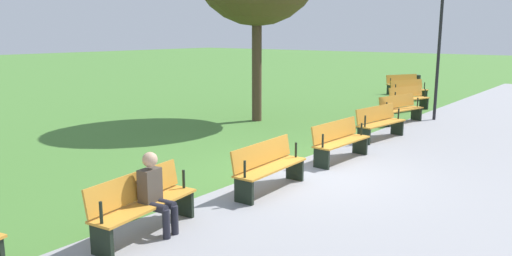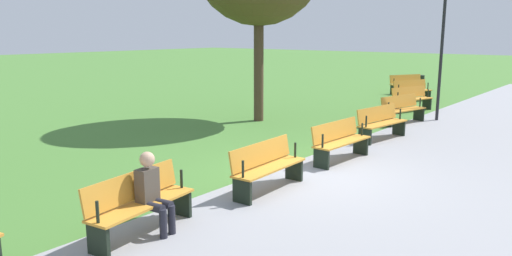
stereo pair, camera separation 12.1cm
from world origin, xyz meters
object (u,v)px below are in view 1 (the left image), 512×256
(bench_5, at_px, (340,140))
(trash_bin, at_px, (416,83))
(bench_0, at_px, (403,83))
(bench_3, at_px, (400,108))
(bench_7, at_px, (142,202))
(bench_1, at_px, (409,90))
(lamp_post, at_px, (440,31))
(bench_4, at_px, (379,122))
(person_seated, at_px, (155,191))
(bench_2, at_px, (408,98))
(bench_6, at_px, (268,165))

(bench_5, relative_size, trash_bin, 2.35)
(bench_0, relative_size, bench_5, 0.99)
(bench_0, relative_size, trash_bin, 2.33)
(bench_3, height_order, bench_7, same)
(bench_5, bearing_deg, bench_7, 0.01)
(bench_7, relative_size, trash_bin, 2.38)
(bench_1, height_order, bench_5, same)
(lamp_post, bearing_deg, bench_3, -28.10)
(lamp_post, relative_size, trash_bin, 5.48)
(bench_4, bearing_deg, bench_3, -161.80)
(lamp_post, bearing_deg, bench_1, -148.38)
(bench_7, height_order, lamp_post, lamp_post)
(person_seated, bearing_deg, bench_5, 170.88)
(bench_2, height_order, bench_3, same)
(bench_5, xyz_separation_m, person_seated, (5.27, -0.12, 0.16))
(bench_2, bearing_deg, bench_1, -141.00)
(person_seated, bearing_deg, bench_1, -179.52)
(bench_6, relative_size, trash_bin, 2.35)
(bench_2, distance_m, bench_3, 2.71)
(bench_0, distance_m, bench_1, 2.71)
(bench_2, distance_m, lamp_post, 3.12)
(bench_0, xyz_separation_m, lamp_post, (6.29, 3.56, 2.45))
(person_seated, bearing_deg, bench_3, 175.48)
(bench_5, xyz_separation_m, bench_6, (2.71, 0.00, 0.00))
(bench_1, bearing_deg, bench_7, 31.24)
(bench_1, bearing_deg, bench_0, -130.59)
(bench_0, bearing_deg, bench_2, 52.02)
(bench_2, bearing_deg, bench_7, 23.43)
(bench_4, height_order, person_seated, person_seated)
(bench_3, xyz_separation_m, trash_bin, (-9.13, -2.83, -0.09))
(bench_4, bearing_deg, lamp_post, -175.06)
(bench_2, relative_size, bench_5, 1.02)
(bench_6, xyz_separation_m, lamp_post, (-9.35, -0.05, 2.45))
(bench_1, relative_size, bench_3, 0.99)
(bench_2, bearing_deg, lamp_post, 65.13)
(bench_5, height_order, person_seated, person_seated)
(bench_0, relative_size, bench_4, 0.98)
(bench_1, bearing_deg, trash_bin, -140.60)
(bench_1, relative_size, bench_7, 1.00)
(bench_2, bearing_deg, bench_0, -138.40)
(bench_3, xyz_separation_m, bench_4, (2.66, 0.49, 0.00))
(bench_2, distance_m, bench_4, 5.41)
(bench_1, relative_size, bench_6, 1.01)
(bench_0, xyz_separation_m, bench_4, (10.24, 3.36, 0.00))
(bench_3, distance_m, lamp_post, 2.85)
(bench_1, bearing_deg, bench_2, 44.21)
(lamp_post, bearing_deg, bench_0, -150.50)
(bench_1, distance_m, bench_5, 10.77)
(bench_0, height_order, bench_2, same)
(bench_0, distance_m, bench_5, 13.42)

